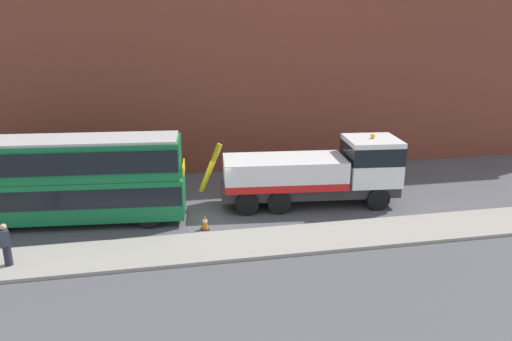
{
  "coord_description": "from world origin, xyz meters",
  "views": [
    {
      "loc": [
        -1.92,
        -22.88,
        9.23
      ],
      "look_at": [
        2.65,
        -0.05,
        2.0
      ],
      "focal_mm": 34.45,
      "sensor_mm": 36.0,
      "label": 1
    }
  ],
  "objects_px": {
    "pedestrian_onlooker": "(6,245)",
    "double_decker_bus": "(63,177)",
    "traffic_cone_near_bus": "(205,222)",
    "recovery_tow_truck": "(319,172)"
  },
  "relations": [
    {
      "from": "pedestrian_onlooker",
      "to": "traffic_cone_near_bus",
      "type": "distance_m",
      "value": 8.1
    },
    {
      "from": "recovery_tow_truck",
      "to": "traffic_cone_near_bus",
      "type": "relative_size",
      "value": 14.21
    },
    {
      "from": "double_decker_bus",
      "to": "pedestrian_onlooker",
      "type": "distance_m",
      "value": 4.74
    },
    {
      "from": "traffic_cone_near_bus",
      "to": "pedestrian_onlooker",
      "type": "bearing_deg",
      "value": -164.09
    },
    {
      "from": "recovery_tow_truck",
      "to": "double_decker_bus",
      "type": "xyz_separation_m",
      "value": [
        -12.32,
        0.05,
        0.47
      ]
    },
    {
      "from": "pedestrian_onlooker",
      "to": "double_decker_bus",
      "type": "bearing_deg",
      "value": 42.28
    },
    {
      "from": "double_decker_bus",
      "to": "traffic_cone_near_bus",
      "type": "distance_m",
      "value": 6.88
    },
    {
      "from": "recovery_tow_truck",
      "to": "double_decker_bus",
      "type": "height_order",
      "value": "double_decker_bus"
    },
    {
      "from": "recovery_tow_truck",
      "to": "traffic_cone_near_bus",
      "type": "distance_m",
      "value": 6.55
    },
    {
      "from": "double_decker_bus",
      "to": "traffic_cone_near_bus",
      "type": "height_order",
      "value": "double_decker_bus"
    }
  ]
}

